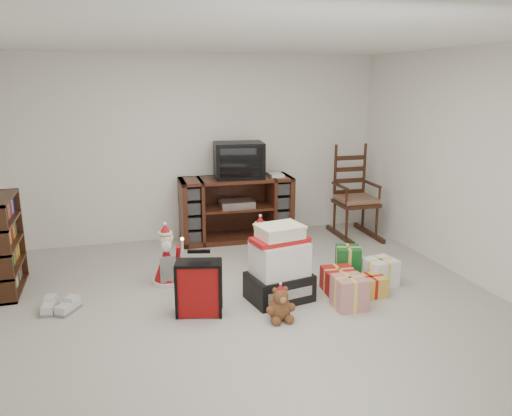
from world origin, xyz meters
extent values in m
cube|color=beige|center=(0.00, 0.00, -0.01)|extent=(5.00, 5.00, 0.01)
cube|color=white|center=(0.00, 0.00, 2.50)|extent=(5.00, 5.00, 0.01)
cube|color=white|center=(0.00, 2.50, 1.25)|extent=(5.00, 0.01, 2.50)
cube|color=white|center=(0.00, -2.50, 1.25)|extent=(5.00, 0.01, 2.50)
cube|color=white|center=(2.50, 0.00, 1.25)|extent=(0.01, 5.00, 2.50)
cube|color=#481F14|center=(0.40, 2.20, 0.43)|extent=(1.54, 0.60, 0.87)
cube|color=#AEAEB0|center=(0.40, 2.17, 0.52)|extent=(0.47, 0.34, 0.09)
cube|color=#3A1C10|center=(-2.33, 1.19, 0.50)|extent=(0.27, 0.82, 1.01)
cube|color=#3A1C10|center=(2.04, 1.85, 0.48)|extent=(0.54, 0.52, 0.05)
cube|color=#856148|center=(2.04, 1.85, 0.54)|extent=(0.50, 0.48, 0.06)
cube|color=#3A1C10|center=(2.04, 2.09, 0.92)|extent=(0.45, 0.07, 0.82)
cube|color=#3A1C10|center=(2.04, 1.85, 0.03)|extent=(0.55, 0.89, 0.06)
cube|color=black|center=(0.32, 0.16, 0.14)|extent=(0.67, 0.54, 0.27)
cube|color=white|center=(0.32, 0.16, 0.44)|extent=(0.57, 0.48, 0.33)
cube|color=red|center=(0.32, 0.16, 0.63)|extent=(0.59, 0.39, 0.05)
cube|color=#F5EAC9|center=(0.32, 0.16, 0.71)|extent=(0.46, 0.38, 0.11)
cube|color=maroon|center=(-0.51, 0.06, 0.26)|extent=(0.44, 0.31, 0.53)
cube|color=black|center=(-0.51, 0.15, 0.60)|extent=(0.21, 0.08, 0.03)
ellipsoid|color=brown|center=(0.18, -0.26, 0.11)|extent=(0.22, 0.18, 0.23)
sphere|color=brown|center=(0.18, -0.29, 0.24)|extent=(0.14, 0.14, 0.14)
cone|color=#AC1217|center=(0.42, 1.13, 0.20)|extent=(0.28, 0.28, 0.41)
sphere|color=beige|center=(0.42, 1.13, 0.46)|extent=(0.14, 0.14, 0.14)
cone|color=#AC1217|center=(0.42, 1.13, 0.56)|extent=(0.12, 0.12, 0.10)
cylinder|color=silver|center=(0.57, 1.02, 0.42)|extent=(0.02, 0.02, 0.12)
cone|color=#AC1217|center=(-0.71, 0.90, 0.22)|extent=(0.31, 0.31, 0.44)
sphere|color=beige|center=(-0.71, 0.90, 0.50)|extent=(0.15, 0.15, 0.15)
cone|color=#AC1217|center=(-0.71, 0.90, 0.61)|extent=(0.13, 0.13, 0.11)
cylinder|color=silver|center=(-0.55, 0.78, 0.45)|extent=(0.02, 0.02, 0.13)
cube|color=silver|center=(-1.87, 0.49, 0.05)|extent=(0.15, 0.29, 0.10)
cube|color=silver|center=(-1.70, 0.49, 0.05)|extent=(0.25, 0.29, 0.10)
cube|color=red|center=(0.99, 0.16, 0.14)|extent=(0.29, 0.29, 0.29)
cube|color=#1C702E|center=(1.21, 0.44, 0.14)|extent=(0.29, 0.29, 0.29)
cube|color=gold|center=(1.26, -0.01, 0.14)|extent=(0.29, 0.29, 0.29)
cube|color=silver|center=(0.93, -0.23, 0.14)|extent=(0.29, 0.29, 0.29)
cube|color=white|center=(1.49, 0.22, 0.14)|extent=(0.29, 0.29, 0.29)
cube|color=black|center=(0.44, 2.19, 1.11)|extent=(0.70, 0.53, 0.48)
cube|color=black|center=(0.44, 1.95, 1.11)|extent=(0.55, 0.09, 0.38)
camera|label=1|loc=(-1.22, -4.24, 2.14)|focal=35.00mm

